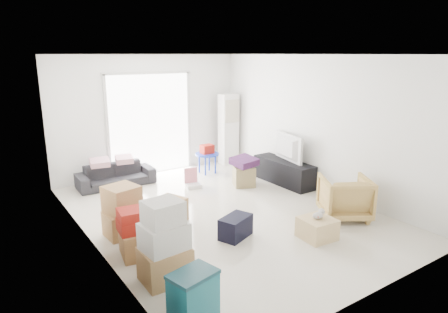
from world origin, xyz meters
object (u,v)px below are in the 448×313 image
armchair (345,195)px  wood_crate (317,228)px  storage_bins (193,297)px  ottoman (244,176)px  kids_table (207,153)px  tv_console (284,172)px  sofa (116,172)px  ac_tower (228,129)px  television (284,158)px

armchair → wood_crate: armchair is taller
storage_bins → ottoman: size_ratio=1.33×
kids_table → wood_crate: kids_table is taller
tv_console → ottoman: size_ratio=3.59×
kids_table → wood_crate: (-0.43, -3.83, -0.33)m
armchair → sofa: bearing=-23.2°
wood_crate → tv_console: bearing=58.5°
ottoman → wood_crate: (-0.58, -2.61, -0.05)m
armchair → storage_bins: (-3.49, -0.93, -0.11)m
tv_console → storage_bins: size_ratio=2.69×
armchair → ottoman: bearing=-48.0°
ac_tower → tv_console: size_ratio=1.16×
tv_console → kids_table: bearing=121.7°
ac_tower → television: ac_tower is taller
sofa → television: bearing=-29.8°
armchair → storage_bins: 3.61m
television → wood_crate: (-1.39, -2.27, -0.41)m
ac_tower → storage_bins: (-3.85, -4.90, -0.59)m
ottoman → kids_table: (-0.15, 1.22, 0.28)m
ac_tower → sofa: bearing=-177.1°
television → kids_table: (-0.96, 1.56, -0.08)m
storage_bins → ottoman: bearing=46.3°
tv_console → television: 0.32m
ac_tower → ottoman: 1.95m
tv_console → kids_table: (-0.96, 1.56, 0.23)m
television → armchair: size_ratio=1.25×
armchair → ottoman: armchair is taller
tv_console → wood_crate: tv_console is taller
armchair → wood_crate: bearing=49.5°
television → armchair: (-0.41, -1.97, -0.17)m
ottoman → wood_crate: ottoman is taller
ottoman → armchair: bearing=-80.3°
sofa → armchair: (2.63, -3.82, 0.09)m
ac_tower → sofa: ac_tower is taller
ac_tower → storage_bins: ac_tower is taller
television → wood_crate: bearing=159.9°
ac_tower → ottoman: size_ratio=4.17×
television → storage_bins: bearing=138.0°
ottoman → tv_console: bearing=-22.9°
tv_console → wood_crate: size_ratio=3.18×
television → kids_table: bearing=43.2°
ac_tower → wood_crate: ac_tower is taller
tv_console → ottoman: tv_console is taller
storage_bins → kids_table: kids_table is taller
sofa → kids_table: 2.11m
tv_console → armchair: size_ratio=1.90×
wood_crate → television: bearing=58.5°
television → armchair: armchair is taller
tv_console → television: size_ratio=1.53×
sofa → ottoman: bearing=-32.6°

